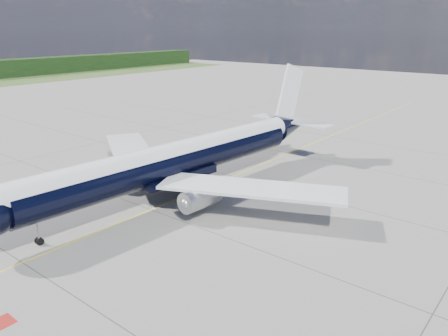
% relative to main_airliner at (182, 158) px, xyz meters
% --- Properties ---
extents(ground, '(320.00, 320.00, 0.00)m').
position_rel_main_airliner_xyz_m(ground, '(0.75, 13.95, -4.52)').
color(ground, gray).
rests_on(ground, ground).
extents(taxiway_centerline, '(0.16, 160.00, 0.01)m').
position_rel_main_airliner_xyz_m(taxiway_centerline, '(0.75, 8.95, -4.51)').
color(taxiway_centerline, yellow).
rests_on(taxiway_centerline, ground).
extents(red_marking, '(1.60, 1.60, 0.01)m').
position_rel_main_airliner_xyz_m(red_marking, '(7.55, -26.05, -4.51)').
color(red_marking, maroon).
rests_on(red_marking, ground).
extents(main_airliner, '(41.32, 50.40, 14.55)m').
position_rel_main_airliner_xyz_m(main_airliner, '(0.00, 0.00, 0.00)').
color(main_airliner, black).
rests_on(main_airliner, ground).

